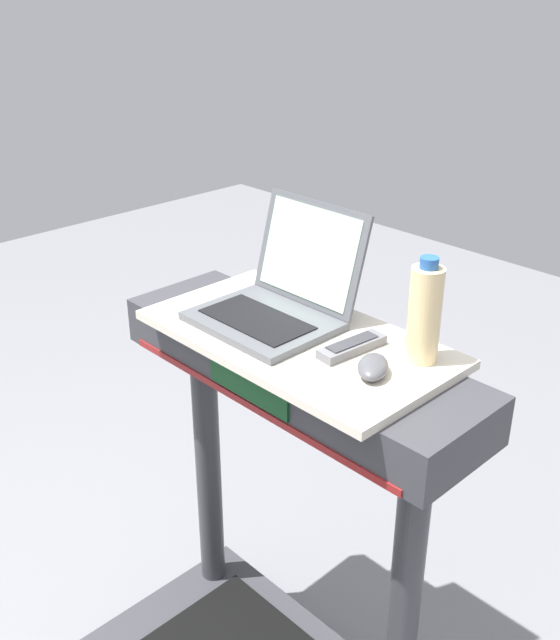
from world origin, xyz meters
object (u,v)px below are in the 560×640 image
(computer_mouse, at_px, (373,367))
(water_bottle, at_px, (425,314))
(laptop, at_px, (278,298))
(tv_remote, at_px, (352,347))

(computer_mouse, height_order, water_bottle, water_bottle)
(computer_mouse, bearing_deg, laptop, 138.82)
(water_bottle, distance_m, tv_remote, 0.17)
(tv_remote, bearing_deg, water_bottle, 31.15)
(tv_remote, bearing_deg, computer_mouse, -25.32)
(laptop, distance_m, water_bottle, 0.35)
(laptop, relative_size, computer_mouse, 3.04)
(computer_mouse, xyz_separation_m, water_bottle, (0.03, 0.12, 0.09))
(computer_mouse, relative_size, water_bottle, 0.45)
(laptop, xyz_separation_m, water_bottle, (0.34, 0.07, 0.05))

